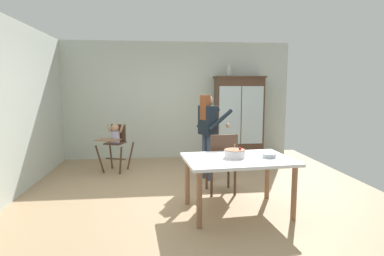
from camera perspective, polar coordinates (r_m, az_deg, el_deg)
The scene contains 11 objects.
ground_plane at distance 5.13m, azimuth -0.73°, elevation -11.64°, with size 6.24×6.24×0.00m, color tan.
wall_back at distance 7.48m, azimuth -2.74°, elevation 4.96°, with size 5.32×0.06×2.70m, color beige.
wall_left at distance 5.29m, azimuth -30.43°, elevation 2.87°, with size 0.06×5.32×2.70m, color beige.
china_cabinet at distance 7.47m, azimuth 8.40°, elevation 1.90°, with size 1.16×0.48×1.91m.
ceramic_vase at distance 7.39m, azimuth 6.68°, elevation 10.17°, with size 0.13×0.13×0.27m.
high_chair_with_toddler at distance 6.43m, azimuth -13.65°, elevation -1.91°, with size 0.74×0.81×0.95m.
adult_person at distance 5.69m, azimuth 2.90°, elevation 0.29°, with size 0.63×0.62×1.53m.
dining_table at distance 4.29m, azimuth 8.22°, elevation -6.58°, with size 1.48×1.09×0.74m.
birthday_cake at distance 4.28m, azimuth 7.67°, elevation -4.55°, with size 0.28×0.28×0.19m.
serving_bowl at distance 4.37m, azimuth 13.69°, elevation -4.81°, with size 0.18×0.18×0.06m, color #B2BCC6.
dining_chair_far_side at distance 4.96m, azimuth 5.46°, elevation -5.67°, with size 0.46×0.46×0.96m.
Camera 1 is at (-0.47, -4.82, 1.68)m, focal length 29.68 mm.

